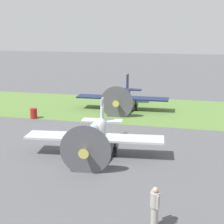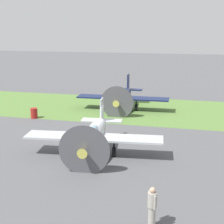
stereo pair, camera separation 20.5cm
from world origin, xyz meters
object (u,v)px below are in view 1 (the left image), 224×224
Objects in this scene: airplane_lead at (95,134)px; ground_crew_chief at (155,206)px; airplane_wingman at (123,96)px; fuel_drum at (34,113)px.

ground_crew_chief is (-4.58, 7.29, -0.39)m from airplane_lead.
fuel_drum is (6.94, 5.08, -0.88)m from airplane_wingman.
airplane_lead is at bearing -178.20° from ground_crew_chief.
fuel_drum is (12.20, -14.33, -0.46)m from ground_crew_chief.
fuel_drum is at bearing -48.51° from airplane_lead.
airplane_wingman is 20.12m from ground_crew_chief.
airplane_wingman reaches higher than airplane_lead.
ground_crew_chief is (-5.26, 19.41, -0.42)m from airplane_wingman.
fuel_drum is (7.62, -7.03, -0.85)m from airplane_lead.
airplane_lead is 10.40m from fuel_drum.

